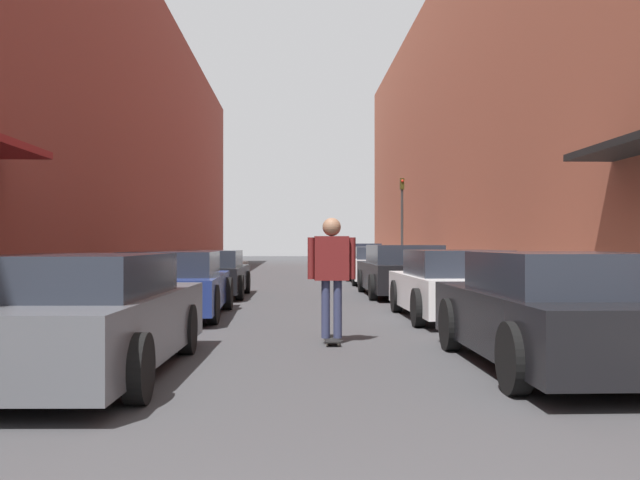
# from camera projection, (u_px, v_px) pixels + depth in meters

# --- Properties ---
(ground) EXTENTS (108.19, 108.19, 0.00)m
(ground) POSITION_uv_depth(u_px,v_px,m) (305.00, 290.00, 21.16)
(ground) COLOR #38383A
(curb_strip_left) EXTENTS (1.80, 49.18, 0.12)m
(curb_strip_left) POSITION_uv_depth(u_px,v_px,m) (180.00, 280.00, 25.91)
(curb_strip_left) COLOR gray
(curb_strip_left) RESTS_ON ground
(curb_strip_right) EXTENTS (1.80, 49.18, 0.12)m
(curb_strip_right) POSITION_uv_depth(u_px,v_px,m) (425.00, 279.00, 26.23)
(curb_strip_right) COLOR gray
(curb_strip_right) RESTS_ON ground
(building_row_left) EXTENTS (4.90, 49.18, 10.86)m
(building_row_left) POSITION_uv_depth(u_px,v_px,m) (100.00, 132.00, 25.83)
(building_row_left) COLOR brown
(building_row_left) RESTS_ON ground
(building_row_right) EXTENTS (4.90, 49.18, 11.98)m
(building_row_right) POSITION_uv_depth(u_px,v_px,m) (502.00, 119.00, 26.35)
(building_row_right) COLOR brown
(building_row_right) RESTS_ON ground
(parked_car_left_0) EXTENTS (1.85, 4.53, 1.27)m
(parked_car_left_0) POSITION_uv_depth(u_px,v_px,m) (86.00, 317.00, 7.43)
(parked_car_left_0) COLOR #515459
(parked_car_left_0) RESTS_ON ground
(parked_car_left_1) EXTENTS (1.97, 4.35, 1.23)m
(parked_car_left_1) POSITION_uv_depth(u_px,v_px,m) (173.00, 285.00, 13.39)
(parked_car_left_1) COLOR navy
(parked_car_left_1) RESTS_ON ground
(parked_car_left_2) EXTENTS (1.92, 3.93, 1.20)m
(parked_car_left_2) POSITION_uv_depth(u_px,v_px,m) (209.00, 274.00, 18.36)
(parked_car_left_2) COLOR black
(parked_car_left_2) RESTS_ON ground
(parked_car_right_0) EXTENTS (1.95, 4.35, 1.29)m
(parked_car_right_0) POSITION_uv_depth(u_px,v_px,m) (558.00, 312.00, 7.84)
(parked_car_right_0) COLOR black
(parked_car_right_0) RESTS_ON ground
(parked_car_right_1) EXTENTS (1.91, 4.12, 1.26)m
(parked_car_right_1) POSITION_uv_depth(u_px,v_px,m) (454.00, 286.00, 13.00)
(parked_car_right_1) COLOR silver
(parked_car_right_1) RESTS_ON ground
(parked_car_right_2) EXTENTS (2.04, 4.77, 1.34)m
(parked_car_right_2) POSITION_uv_depth(u_px,v_px,m) (402.00, 271.00, 18.67)
(parked_car_right_2) COLOR black
(parked_car_right_2) RESTS_ON ground
(parked_car_right_3) EXTENTS (1.86, 4.54, 1.26)m
(parked_car_right_3) POSITION_uv_depth(u_px,v_px,m) (376.00, 265.00, 24.39)
(parked_car_right_3) COLOR silver
(parked_car_right_3) RESTS_ON ground
(parked_car_right_4) EXTENTS (1.86, 4.34, 1.37)m
(parked_car_right_4) POSITION_uv_depth(u_px,v_px,m) (361.00, 260.00, 29.91)
(parked_car_right_4) COLOR navy
(parked_car_right_4) RESTS_ON ground
(parked_car_right_5) EXTENTS (1.92, 4.46, 1.28)m
(parked_car_right_5) POSITION_uv_depth(u_px,v_px,m) (351.00, 258.00, 35.23)
(parked_car_right_5) COLOR silver
(parked_car_right_5) RESTS_ON ground
(skateboarder) EXTENTS (0.67, 0.78, 1.74)m
(skateboarder) POSITION_uv_depth(u_px,v_px,m) (332.00, 266.00, 9.86)
(skateboarder) COLOR black
(skateboarder) RESTS_ON ground
(traffic_light) EXTENTS (0.16, 0.22, 3.84)m
(traffic_light) POSITION_uv_depth(u_px,v_px,m) (402.00, 216.00, 28.23)
(traffic_light) COLOR #2D2D2D
(traffic_light) RESTS_ON curb_strip_right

